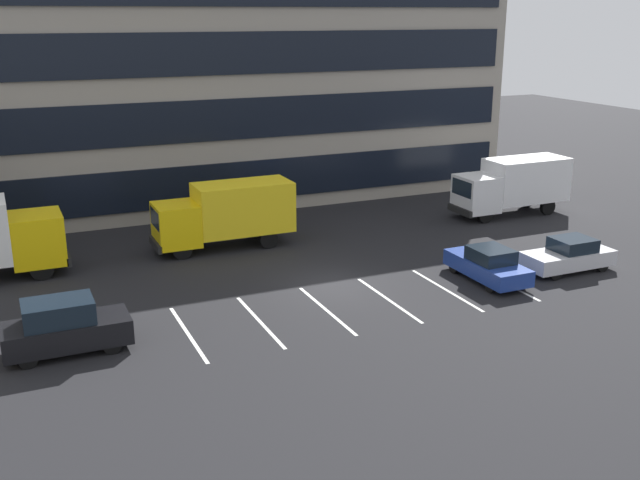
{
  "coord_description": "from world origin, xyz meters",
  "views": [
    {
      "loc": [
        -12.79,
        -27.54,
        11.3
      ],
      "look_at": [
        0.38,
        2.1,
        1.4
      ],
      "focal_mm": 41.85,
      "sensor_mm": 36.0,
      "label": 1
    }
  ],
  "objects": [
    {
      "name": "box_truck_yellow_all",
      "position": [
        -2.52,
        7.05,
        1.82
      ],
      "size": [
        6.98,
        2.31,
        3.24
      ],
      "color": "yellow",
      "rests_on": "ground_plane"
    },
    {
      "name": "box_truck_white",
      "position": [
        14.62,
        6.52,
        1.83
      ],
      "size": [
        7.0,
        2.32,
        3.24
      ],
      "color": "white",
      "rests_on": "ground_plane"
    },
    {
      "name": "ground_plane",
      "position": [
        0.0,
        0.0,
        0.0
      ],
      "size": [
        120.0,
        120.0,
        0.0
      ],
      "primitive_type": "plane",
      "color": "black"
    },
    {
      "name": "sedan_navy",
      "position": [
        6.52,
        -2.25,
        0.72
      ],
      "size": [
        1.78,
        4.26,
        1.53
      ],
      "color": "navy",
      "rests_on": "ground_plane"
    },
    {
      "name": "suv_black",
      "position": [
        -11.23,
        -2.33,
        0.93
      ],
      "size": [
        4.26,
        1.81,
        1.93
      ],
      "color": "black",
      "rests_on": "ground_plane"
    },
    {
      "name": "office_building",
      "position": [
        0.0,
        17.95,
        7.2
      ],
      "size": [
        36.37,
        10.31,
        14.4
      ],
      "color": "gray",
      "rests_on": "ground_plane"
    },
    {
      "name": "sedan_silver",
      "position": [
        10.69,
        -2.66,
        0.72
      ],
      "size": [
        4.23,
        1.77,
        1.51
      ],
      "color": "silver",
      "rests_on": "ground_plane"
    },
    {
      "name": "lot_markings",
      "position": [
        -0.0,
        -2.53,
        0.0
      ],
      "size": [
        14.14,
        5.4,
        0.01
      ],
      "color": "silver",
      "rests_on": "ground_plane"
    }
  ]
}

